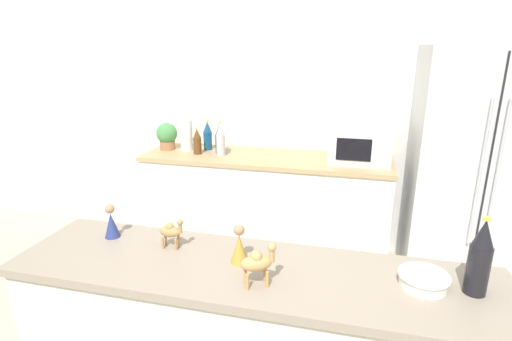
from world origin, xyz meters
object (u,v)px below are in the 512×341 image
refrigerator (472,172)px  paper_towel_roll (186,135)px  back_bottle_0 (221,140)px  fruit_bowl (424,279)px  camel_figurine (171,231)px  microwave (360,145)px  wise_man_figurine_purple (239,246)px  camel_figurine_second (258,262)px  wine_bottle (480,258)px  wise_man_figurine_crimson (111,223)px  back_bottle_2 (208,136)px  back_bottle_3 (197,142)px  potted_plant (167,136)px  back_bottle_1 (220,139)px

refrigerator → paper_towel_roll: size_ratio=6.56×
back_bottle_0 → fruit_bowl: 2.24m
back_bottle_0 → camel_figurine: (0.36, -1.71, -0.01)m
microwave → wise_man_figurine_purple: (-0.47, -1.85, -0.02)m
camel_figurine → camel_figurine_second: bearing=-23.6°
back_bottle_0 → camel_figurine: size_ratio=2.07×
wine_bottle → wise_man_figurine_crimson: 1.52m
back_bottle_2 → wise_man_figurine_purple: bearing=-65.9°
fruit_bowl → camel_figurine: 1.03m
back_bottle_3 → camel_figurine_second: size_ratio=1.37×
refrigerator → microwave: (-0.83, 0.08, 0.15)m
wine_bottle → potted_plant: bearing=138.8°
paper_towel_roll → refrigerator: bearing=-2.1°
wise_man_figurine_crimson → fruit_bowl: bearing=-3.3°
microwave → wine_bottle: (0.41, -1.85, 0.05)m
back_bottle_1 → camel_figurine_second: (0.83, -1.98, 0.02)m
wise_man_figurine_crimson → microwave: bearing=58.1°
back_bottle_3 → wise_man_figurine_crimson: size_ratio=1.42×
fruit_bowl → wise_man_figurine_purple: (-0.71, -0.00, 0.04)m
refrigerator → fruit_bowl: bearing=-108.4°
microwave → wine_bottle: size_ratio=1.64×
back_bottle_0 → camel_figurine: bearing=-78.1°
fruit_bowl → wise_man_figurine_purple: size_ratio=1.10×
back_bottle_1 → back_bottle_2: back_bottle_2 is taller
potted_plant → back_bottle_3: (0.33, -0.09, -0.02)m
paper_towel_roll → back_bottle_1: (0.32, -0.01, -0.02)m
potted_plant → camel_figurine: (0.90, -1.80, 0.00)m
back_bottle_0 → fruit_bowl: bearing=-51.7°
back_bottle_0 → back_bottle_1: size_ratio=1.13×
potted_plant → wine_bottle: 2.79m
microwave → potted_plant: bearing=-179.8°
potted_plant → camel_figurine_second: size_ratio=1.44×
camel_figurine_second → fruit_bowl: bearing=13.6°
paper_towel_roll → back_bottle_2: paper_towel_roll is taller
back_bottle_2 → wise_man_figurine_crimson: back_bottle_2 is taller
microwave → back_bottle_1: 1.19m
camel_figurine_second → back_bottle_0: bearing=112.7°
wise_man_figurine_crimson → back_bottle_3: bearing=98.8°
paper_towel_roll → back_bottle_2: bearing=23.5°
refrigerator → back_bottle_1: size_ratio=7.07×
back_bottle_0 → camel_figurine_second: back_bottle_0 is taller
back_bottle_1 → microwave: bearing=0.5°
refrigerator → back_bottle_2: refrigerator is taller
refrigerator → wine_bottle: 1.82m
potted_plant → fruit_bowl: (1.93, -1.84, -0.05)m
back_bottle_1 → camel_figurine: 1.84m
camel_figurine_second → wise_man_figurine_purple: (-0.11, 0.14, -0.03)m
paper_towel_roll → back_bottle_3: size_ratio=1.21×
paper_towel_roll → wine_bottle: (1.91, -1.85, 0.05)m
paper_towel_roll → back_bottle_0: 0.37m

